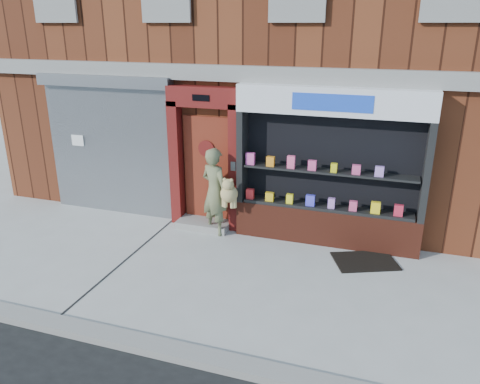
% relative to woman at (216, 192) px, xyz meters
% --- Properties ---
extents(ground, '(80.00, 80.00, 0.00)m').
position_rel_woman_xyz_m(ground, '(0.40, -1.53, -0.90)').
color(ground, '#9E9E99').
rests_on(ground, ground).
extents(curb, '(60.00, 0.30, 0.12)m').
position_rel_woman_xyz_m(curb, '(0.40, -3.68, -0.84)').
color(curb, gray).
rests_on(curb, ground).
extents(building, '(12.00, 8.16, 8.00)m').
position_rel_woman_xyz_m(building, '(0.39, 4.46, 3.10)').
color(building, '#491F10').
rests_on(building, ground).
extents(shutter_bay, '(3.10, 0.30, 3.04)m').
position_rel_woman_xyz_m(shutter_bay, '(-2.61, 0.40, 0.82)').
color(shutter_bay, gray).
rests_on(shutter_bay, ground).
extents(red_door_bay, '(1.52, 0.58, 2.90)m').
position_rel_woman_xyz_m(red_door_bay, '(-0.35, 0.33, 0.56)').
color(red_door_bay, '#5C110F').
rests_on(red_door_bay, ground).
extents(pharmacy_bay, '(3.50, 0.41, 3.00)m').
position_rel_woman_xyz_m(pharmacy_bay, '(2.14, 0.28, 0.47)').
color(pharmacy_bay, maroon).
rests_on(pharmacy_bay, ground).
extents(woman, '(0.91, 0.66, 1.78)m').
position_rel_woman_xyz_m(woman, '(0.00, 0.00, 0.00)').
color(woman, '#636844').
rests_on(woman, ground).
extents(doormat, '(1.29, 1.12, 0.03)m').
position_rel_woman_xyz_m(doormat, '(2.97, -0.32, -0.89)').
color(doormat, black).
rests_on(doormat, ground).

